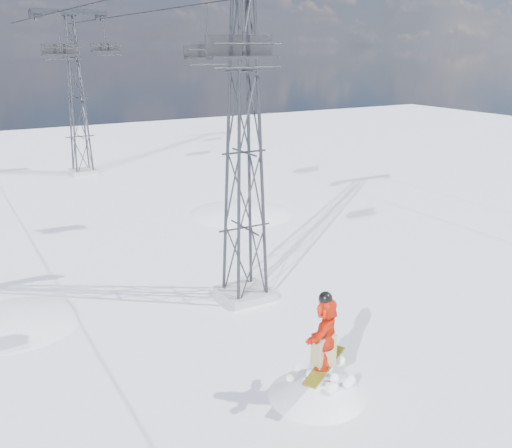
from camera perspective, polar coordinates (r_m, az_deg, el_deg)
The scene contains 10 objects.
ground at distance 15.50m, azimuth 11.17°, elevation -18.62°, with size 120.00×120.00×0.00m, color white.
snow_terrain at distance 35.93m, azimuth -19.88°, elevation -14.98°, with size 39.00×37.00×22.00m.
lift_tower_near at distance 19.95m, azimuth -1.20°, elevation 7.10°, with size 5.20×1.80×11.43m.
lift_tower_far at distance 43.43m, azimuth -17.50°, elevation 11.90°, with size 5.20×1.80×11.43m.
haul_cables at distance 30.30m, azimuth -12.41°, elevation 20.46°, with size 4.46×51.00×0.06m.
snowboarder_jump at distance 17.12m, azimuth 5.90°, elevation -21.11°, with size 4.40×4.40×7.10m.
lift_chair_near at distance 15.05m, azimuth -1.36°, elevation 17.09°, with size 1.91×0.55×2.37m.
lift_chair_mid at distance 27.40m, azimuth -4.93°, elevation 16.66°, with size 2.16×0.62×2.67m.
lift_chair_far at distance 36.03m, azimuth -18.97°, elevation 16.07°, with size 2.10×0.60×2.60m.
lift_chair_extra at distance 43.35m, azimuth -14.82°, elevation 16.63°, with size 2.00×0.57×2.47m.
Camera 1 is at (-8.54, -9.26, 9.03)m, focal length 40.00 mm.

